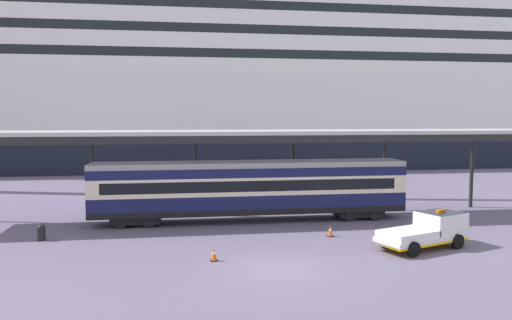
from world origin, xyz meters
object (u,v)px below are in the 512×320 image
at_px(service_truck, 429,230).
at_px(quay_bollard, 41,232).
at_px(train_carriage, 250,188).
at_px(cruise_ship, 298,85).
at_px(traffic_cone_near, 214,254).
at_px(traffic_cone_mid, 330,231).

height_order(service_truck, quay_bollard, service_truck).
height_order(train_carriage, quay_bollard, train_carriage).
xyz_separation_m(train_carriage, quay_bollard, (-12.73, -3.55, -1.79)).
bearing_deg(quay_bollard, cruise_ship, 61.11).
xyz_separation_m(cruise_ship, service_truck, (-5.17, -53.00, -11.14)).
bearing_deg(train_carriage, traffic_cone_near, -108.82).
height_order(cruise_ship, train_carriage, cruise_ship).
distance_m(service_truck, traffic_cone_near, 11.87).
distance_m(train_carriage, service_truck, 12.13).
bearing_deg(traffic_cone_mid, cruise_ship, 78.92).
distance_m(cruise_ship, quay_bollard, 56.26).
bearing_deg(quay_bollard, traffic_cone_mid, -5.37).
height_order(cruise_ship, traffic_cone_near, cruise_ship).
height_order(service_truck, traffic_cone_mid, service_truck).
relative_size(cruise_ship, traffic_cone_mid, 182.27).
distance_m(cruise_ship, service_truck, 54.41).
distance_m(cruise_ship, train_carriage, 47.77).
bearing_deg(cruise_ship, quay_bollard, -118.89).
xyz_separation_m(train_carriage, traffic_cone_mid, (4.12, -5.14, -1.97)).
distance_m(service_truck, traffic_cone_mid, 5.63).
bearing_deg(traffic_cone_mid, service_truck, -35.14).
bearing_deg(traffic_cone_mid, train_carriage, 128.71).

